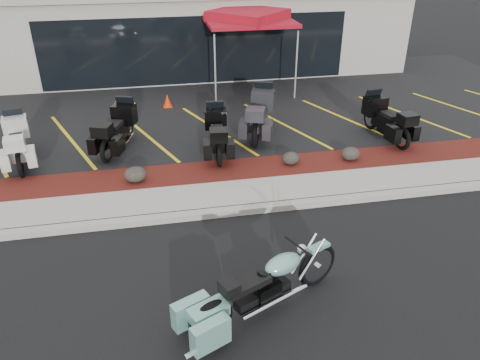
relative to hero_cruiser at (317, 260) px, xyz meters
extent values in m
plane|color=black|center=(-0.73, 1.74, -0.56)|extent=(90.00, 90.00, 0.00)
cube|color=gray|center=(-0.73, 2.64, -0.49)|extent=(24.00, 0.25, 0.15)
cube|color=gray|center=(-0.73, 3.34, -0.49)|extent=(24.00, 1.20, 0.15)
cube|color=#3D0E0D|center=(-0.73, 4.54, -0.48)|extent=(24.00, 1.20, 0.16)
cube|color=black|center=(-0.73, 9.94, -0.49)|extent=(26.00, 9.60, 0.15)
cube|color=gray|center=(-0.73, 16.24, 1.44)|extent=(18.00, 8.00, 4.00)
cube|color=black|center=(-0.73, 12.26, 0.94)|extent=(12.00, 0.06, 2.60)
ellipsoid|color=black|center=(-3.22, 4.34, -0.20)|extent=(0.55, 0.46, 0.39)
ellipsoid|color=black|center=(0.86, 4.54, -0.23)|extent=(0.47, 0.39, 0.34)
ellipsoid|color=black|center=(2.53, 4.48, -0.22)|extent=(0.51, 0.43, 0.36)
cone|color=red|center=(-2.12, 9.77, -0.18)|extent=(0.39, 0.39, 0.46)
cylinder|color=silver|center=(-0.47, 9.93, 0.80)|extent=(0.06, 0.06, 2.43)
cylinder|color=silver|center=(2.49, 9.75, 0.80)|extent=(0.06, 0.06, 2.43)
cylinder|color=silver|center=(-0.29, 12.88, 0.80)|extent=(0.06, 0.06, 2.43)
cylinder|color=silver|center=(2.67, 12.70, 0.80)|extent=(0.06, 0.06, 2.43)
cube|color=maroon|center=(1.10, 11.32, 2.18)|extent=(3.36, 3.36, 0.13)
cube|color=maroon|center=(1.10, 11.32, 2.36)|extent=(3.28, 3.28, 0.37)
camera|label=1|loc=(-2.63, -6.26, 5.24)|focal=35.00mm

